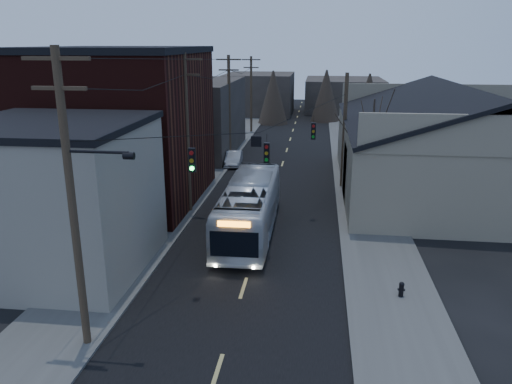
# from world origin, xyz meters

# --- Properties ---
(road_surface) EXTENTS (9.00, 110.00, 0.02)m
(road_surface) POSITION_xyz_m (0.00, 30.00, 0.01)
(road_surface) COLOR black
(road_surface) RESTS_ON ground
(sidewalk_left) EXTENTS (4.00, 110.00, 0.12)m
(sidewalk_left) POSITION_xyz_m (-6.50, 30.00, 0.06)
(sidewalk_left) COLOR #474744
(sidewalk_left) RESTS_ON ground
(sidewalk_right) EXTENTS (4.00, 110.00, 0.12)m
(sidewalk_right) POSITION_xyz_m (6.50, 30.00, 0.06)
(sidewalk_right) COLOR #474744
(sidewalk_right) RESTS_ON ground
(building_clapboard) EXTENTS (8.00, 8.00, 7.00)m
(building_clapboard) POSITION_xyz_m (-9.00, 9.00, 3.50)
(building_clapboard) COLOR gray
(building_clapboard) RESTS_ON ground
(building_brick) EXTENTS (10.00, 12.00, 10.00)m
(building_brick) POSITION_xyz_m (-10.00, 20.00, 5.00)
(building_brick) COLOR black
(building_brick) RESTS_ON ground
(building_left_far) EXTENTS (9.00, 14.00, 7.00)m
(building_left_far) POSITION_xyz_m (-9.50, 36.00, 3.50)
(building_left_far) COLOR #2F2A25
(building_left_far) RESTS_ON ground
(warehouse) EXTENTS (16.16, 20.60, 7.73)m
(warehouse) POSITION_xyz_m (13.00, 25.00, 2.70)
(warehouse) COLOR gray
(warehouse) RESTS_ON ground
(building_far_left) EXTENTS (10.00, 12.00, 6.00)m
(building_far_left) POSITION_xyz_m (-6.00, 65.00, 3.00)
(building_far_left) COLOR #2F2A25
(building_far_left) RESTS_ON ground
(building_far_right) EXTENTS (12.00, 14.00, 5.00)m
(building_far_right) POSITION_xyz_m (7.00, 70.00, 2.50)
(building_far_right) COLOR #2F2A25
(building_far_right) RESTS_ON ground
(bare_tree) EXTENTS (0.40, 0.40, 7.20)m
(bare_tree) POSITION_xyz_m (6.50, 20.00, 3.60)
(bare_tree) COLOR black
(bare_tree) RESTS_ON ground
(utility_lines) EXTENTS (11.24, 45.28, 10.50)m
(utility_lines) POSITION_xyz_m (-3.11, 24.14, 4.95)
(utility_lines) COLOR #382B1E
(utility_lines) RESTS_ON ground
(bus) EXTENTS (2.73, 11.28, 3.13)m
(bus) POSITION_xyz_m (-0.64, 14.69, 1.57)
(bus) COLOR silver
(bus) RESTS_ON ground
(parked_car) EXTENTS (1.60, 3.89, 1.25)m
(parked_car) POSITION_xyz_m (-4.30, 30.92, 0.63)
(parked_car) COLOR #999CA0
(parked_car) RESTS_ON ground
(fire_hydrant) EXTENTS (0.32, 0.23, 0.67)m
(fire_hydrant) POSITION_xyz_m (6.85, 7.90, 0.48)
(fire_hydrant) COLOR black
(fire_hydrant) RESTS_ON sidewalk_right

